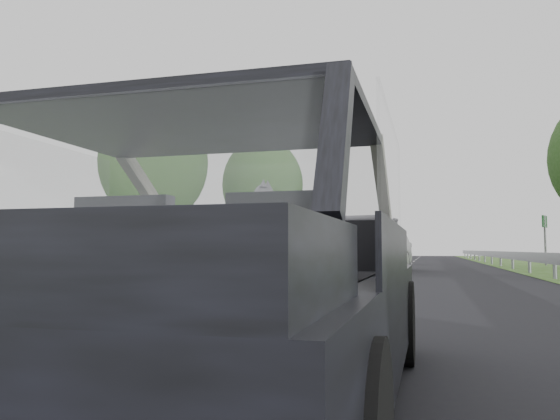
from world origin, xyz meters
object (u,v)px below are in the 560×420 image
Objects in this scene: subject_car at (229,269)px; cat at (305,208)px; highway_sign at (545,240)px; other_car at (379,251)px.

subject_car reaches higher than cat.
highway_sign is (6.52, 27.25, 0.19)m from cat.
subject_car is 0.86× the size of other_car.
other_car reaches higher than cat.
subject_car is 28.69m from highway_sign.
other_car is at bearing 92.60° from subject_car.
subject_car is at bearing -81.35° from highway_sign.
cat is 0.25× the size of highway_sign.
subject_car is at bearing -107.10° from cat.
cat is at bearing -81.08° from highway_sign.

